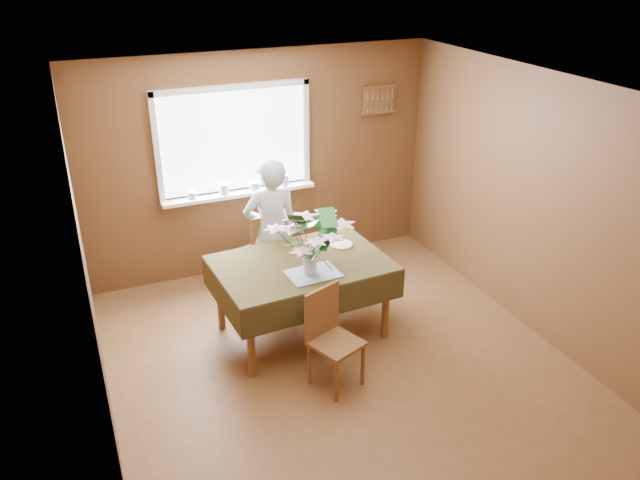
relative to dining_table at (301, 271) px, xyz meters
name	(u,v)px	position (x,y,z in m)	size (l,w,h in m)	color
floor	(343,368)	(0.13, -0.69, -0.69)	(4.50, 4.50, 0.00)	brown
ceiling	(349,92)	(0.13, -0.69, 1.81)	(4.50, 4.50, 0.00)	white
wall_back	(261,164)	(0.13, 1.56, 0.56)	(4.00, 4.00, 0.00)	brown
wall_front	(528,419)	(0.13, -2.94, 0.56)	(4.00, 4.00, 0.00)	brown
wall_left	(91,293)	(-1.87, -0.69, 0.56)	(4.50, 4.50, 0.00)	brown
wall_right	(540,208)	(2.13, -0.69, 0.56)	(4.50, 4.50, 0.00)	brown
window_assembly	(237,159)	(-0.16, 1.51, 0.68)	(1.72, 0.20, 1.22)	white
spoon_rack	(379,99)	(1.58, 1.52, 1.16)	(0.44, 0.05, 0.33)	brown
dining_table	(301,271)	(0.00, 0.00, 0.00)	(1.67, 1.19, 0.79)	brown
chair_far	(263,249)	(-0.09, 0.89, -0.16)	(0.50, 0.50, 0.96)	brown
chair_near	(330,333)	(-0.05, -0.79, -0.19)	(0.49, 0.49, 0.89)	brown
seated_woman	(271,232)	(-0.04, 0.74, 0.11)	(0.58, 0.38, 1.58)	white
flower_bouquet	(310,238)	(0.00, -0.23, 0.45)	(0.63, 0.63, 0.54)	white
side_plate	(341,244)	(0.50, 0.19, 0.10)	(0.22, 0.22, 0.01)	white
table_knife	(328,265)	(0.20, -0.17, 0.10)	(0.02, 0.21, 0.00)	silver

